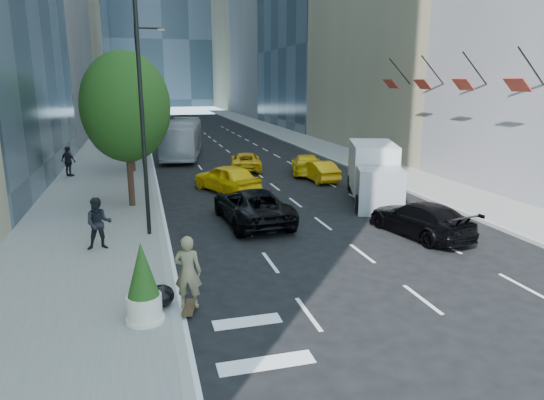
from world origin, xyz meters
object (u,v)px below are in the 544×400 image
object	(u,v)px
black_sedan_lincoln	(252,206)
skateboarder	(188,277)
city_bus	(183,138)
box_truck	(374,173)
planter_shrub	(143,284)
black_sedan_mercedes	(420,219)

from	to	relation	value
black_sedan_lincoln	skateboarder	bearing A→B (deg)	62.17
skateboarder	black_sedan_lincoln	size ratio (longest dim) A/B	0.36
city_bus	box_truck	bearing A→B (deg)	-55.91
box_truck	skateboarder	bearing A→B (deg)	-116.45
city_bus	planter_shrub	distance (m)	29.49
skateboarder	planter_shrub	bearing A→B (deg)	38.91
box_truck	black_sedan_lincoln	bearing A→B (deg)	-142.30
skateboarder	planter_shrub	size ratio (longest dim) A/B	0.96
box_truck	planter_shrub	xyz separation A→B (m)	(-11.87, -10.85, -0.35)
black_sedan_lincoln	black_sedan_mercedes	xyz separation A→B (m)	(6.20, -3.62, -0.07)
black_sedan_lincoln	planter_shrub	size ratio (longest dim) A/B	2.63
black_sedan_lincoln	black_sedan_mercedes	world-z (taller)	black_sedan_lincoln
black_sedan_lincoln	box_truck	bearing A→B (deg)	-165.46
black_sedan_lincoln	box_truck	world-z (taller)	box_truck
city_bus	box_truck	world-z (taller)	city_bus
black_sedan_lincoln	box_truck	distance (m)	7.50
skateboarder	black_sedan_lincoln	xyz separation A→B (m)	(3.60, 8.00, -0.24)
black_sedan_lincoln	box_truck	xyz separation A→B (m)	(7.09, 2.32, 0.73)
box_truck	black_sedan_mercedes	bearing A→B (deg)	-78.99
black_sedan_mercedes	city_bus	bearing A→B (deg)	-84.48
skateboarder	planter_shrub	xyz separation A→B (m)	(-1.18, -0.53, 0.14)
black_sedan_mercedes	box_truck	distance (m)	6.07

